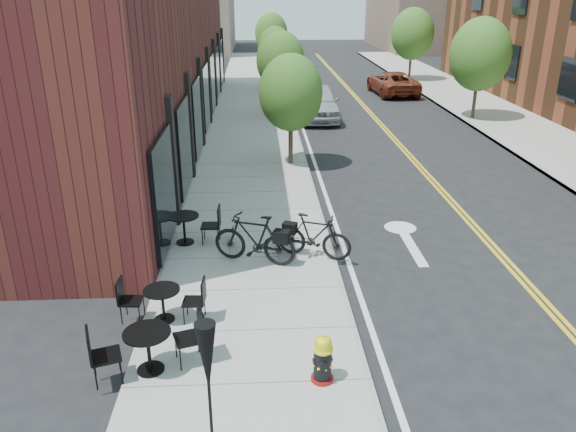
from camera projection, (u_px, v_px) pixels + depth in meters
name	position (u px, v px, depth m)	size (l,w,h in m)	color
ground	(344.00, 292.00, 11.85)	(120.00, 120.00, 0.00)	black
sidewalk_near	(252.00, 157.00, 20.96)	(4.00, 70.00, 0.12)	#9E9B93
sidewalk_far	(564.00, 152.00, 21.57)	(4.00, 70.00, 0.12)	#9E9B93
building_near	(141.00, 51.00, 23.12)	(5.00, 28.00, 7.00)	#411516
tree_near_a	(291.00, 93.00, 19.14)	(2.20, 2.20, 3.81)	#382B1E
tree_near_b	(281.00, 61.00, 26.49)	(2.30, 2.30, 3.98)	#382B1E
tree_near_c	(275.00, 48.00, 33.95)	(2.10, 2.10, 3.67)	#382B1E
tree_near_d	(271.00, 33.00, 41.24)	(2.40, 2.40, 4.11)	#382B1E
tree_far_b	(480.00, 54.00, 25.91)	(2.80, 2.80, 4.62)	#382B1E
tree_far_c	(413.00, 34.00, 36.99)	(2.80, 2.80, 4.62)	#382B1E
fire_hydrant	(323.00, 359.00, 8.86)	(0.44, 0.44, 0.84)	maroon
bicycle_left	(254.00, 239.00, 12.63)	(0.55, 1.95, 1.17)	black
bicycle_right	(314.00, 236.00, 12.89)	(0.50, 1.77, 1.06)	black
bistro_set_a	(148.00, 345.00, 9.05)	(1.83, 0.99, 0.96)	black
bistro_set_b	(163.00, 300.00, 10.47)	(1.59, 0.72, 0.85)	black
bistro_set_c	(184.00, 225.00, 13.64)	(1.76, 0.78, 0.95)	black
patio_umbrella	(208.00, 369.00, 6.73)	(0.36, 0.36, 2.24)	black
parked_car_a	(318.00, 102.00, 26.96)	(1.91, 4.76, 1.62)	#ABADB3
parked_car_b	(301.00, 81.00, 32.78)	(1.75, 5.02, 1.65)	black
parked_car_c	(296.00, 74.00, 35.93)	(2.13, 5.23, 1.52)	#B8B8BD
parked_car_far	(393.00, 83.00, 33.23)	(2.23, 4.84, 1.34)	maroon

